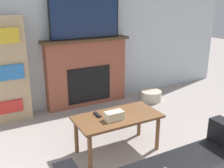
# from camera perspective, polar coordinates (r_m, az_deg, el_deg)

# --- Properties ---
(wall_back) EXTENTS (6.80, 0.06, 2.70)m
(wall_back) POSITION_cam_1_polar(r_m,az_deg,el_deg) (4.54, -9.40, 11.82)
(wall_back) COLOR silver
(wall_back) RESTS_ON ground_plane
(fireplace) EXTENTS (1.54, 0.28, 1.19)m
(fireplace) POSITION_cam_1_polar(r_m,az_deg,el_deg) (4.63, -5.53, 2.62)
(fireplace) COLOR brown
(fireplace) RESTS_ON ground_plane
(tv) EXTENTS (1.23, 0.03, 0.69)m
(tv) POSITION_cam_1_polar(r_m,az_deg,el_deg) (4.46, -5.80, 14.23)
(tv) COLOR black
(tv) RESTS_ON fireplace
(coffee_table) EXTENTS (1.05, 0.53, 0.48)m
(coffee_table) POSITION_cam_1_polar(r_m,az_deg,el_deg) (3.22, 1.20, -7.99)
(coffee_table) COLOR brown
(coffee_table) RESTS_ON ground_plane
(tissue_box) EXTENTS (0.22, 0.12, 0.10)m
(tissue_box) POSITION_cam_1_polar(r_m,az_deg,el_deg) (3.08, 0.48, -6.89)
(tissue_box) COLOR beige
(tissue_box) RESTS_ON coffee_table
(remote_control) EXTENTS (0.04, 0.15, 0.02)m
(remote_control) POSITION_cam_1_polar(r_m,az_deg,el_deg) (3.20, -3.24, -6.69)
(remote_control) COLOR black
(remote_control) RESTS_ON coffee_table
(bookshelf) EXTENTS (0.79, 0.29, 1.60)m
(bookshelf) POSITION_cam_1_polar(r_m,az_deg,el_deg) (4.24, -23.24, 2.59)
(bookshelf) COLOR tan
(bookshelf) RESTS_ON ground_plane
(storage_basket) EXTENTS (0.38, 0.38, 0.19)m
(storage_basket) POSITION_cam_1_polar(r_m,az_deg,el_deg) (4.96, 8.53, -2.58)
(storage_basket) COLOR #BCB29E
(storage_basket) RESTS_ON ground_plane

